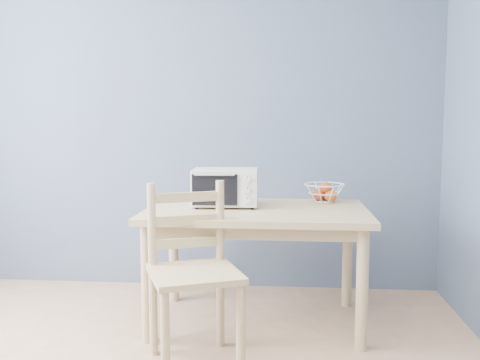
# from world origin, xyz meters

# --- Properties ---
(room) EXTENTS (4.01, 4.51, 2.61)m
(room) POSITION_xyz_m (0.00, 0.00, 1.30)
(room) COLOR tan
(room) RESTS_ON ground
(dining_table) EXTENTS (1.40, 0.90, 0.75)m
(dining_table) POSITION_xyz_m (0.65, 1.48, 0.65)
(dining_table) COLOR tan
(dining_table) RESTS_ON ground
(toaster_oven) EXTENTS (0.43, 0.32, 0.25)m
(toaster_oven) POSITION_xyz_m (0.42, 1.54, 0.88)
(toaster_oven) COLOR beige
(toaster_oven) RESTS_ON dining_table
(fruit_basket) EXTENTS (0.37, 0.37, 0.14)m
(fruit_basket) POSITION_xyz_m (1.10, 1.79, 0.82)
(fruit_basket) COLOR white
(fruit_basket) RESTS_ON dining_table
(dining_chair) EXTENTS (0.59, 0.59, 0.97)m
(dining_chair) POSITION_xyz_m (0.34, 0.89, 0.48)
(dining_chair) COLOR tan
(dining_chair) RESTS_ON ground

